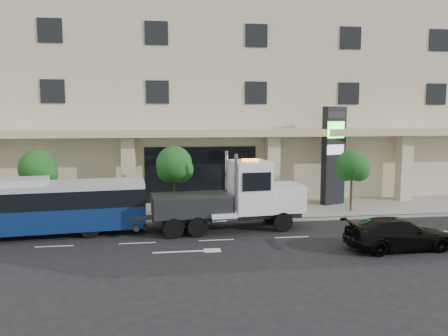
{
  "coord_description": "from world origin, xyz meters",
  "views": [
    {
      "loc": [
        -2.56,
        -23.16,
        6.34
      ],
      "look_at": [
        0.87,
        2.0,
        3.31
      ],
      "focal_mm": 35.0,
      "sensor_mm": 36.0,
      "label": 1
    }
  ],
  "objects_px": {
    "tow_truck": "(235,198)",
    "signage_pylon": "(333,155)",
    "black_sedan": "(398,234)",
    "city_bus": "(26,207)"
  },
  "relations": [
    {
      "from": "city_bus",
      "to": "signage_pylon",
      "type": "bearing_deg",
      "value": 9.88
    },
    {
      "from": "city_bus",
      "to": "signage_pylon",
      "type": "distance_m",
      "value": 19.86
    },
    {
      "from": "city_bus",
      "to": "black_sedan",
      "type": "relative_size",
      "value": 2.4
    },
    {
      "from": "black_sedan",
      "to": "signage_pylon",
      "type": "relative_size",
      "value": 0.76
    },
    {
      "from": "black_sedan",
      "to": "signage_pylon",
      "type": "distance_m",
      "value": 10.52
    },
    {
      "from": "black_sedan",
      "to": "city_bus",
      "type": "bearing_deg",
      "value": 72.89
    },
    {
      "from": "tow_truck",
      "to": "signage_pylon",
      "type": "distance_m",
      "value": 9.73
    },
    {
      "from": "black_sedan",
      "to": "signage_pylon",
      "type": "height_order",
      "value": "signage_pylon"
    },
    {
      "from": "signage_pylon",
      "to": "black_sedan",
      "type": "bearing_deg",
      "value": -114.41
    },
    {
      "from": "city_bus",
      "to": "signage_pylon",
      "type": "height_order",
      "value": "signage_pylon"
    }
  ]
}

